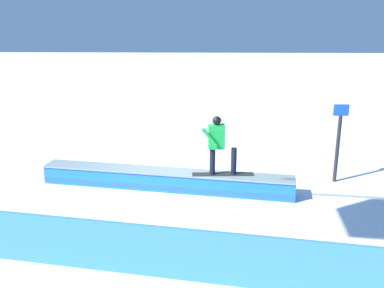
{
  "coord_description": "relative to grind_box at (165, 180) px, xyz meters",
  "views": [
    {
      "loc": [
        -1.11,
        10.17,
        4.13
      ],
      "look_at": [
        -0.75,
        1.12,
        1.56
      ],
      "focal_mm": 38.66,
      "sensor_mm": 36.0,
      "label": 1
    }
  ],
  "objects": [
    {
      "name": "ground_plane",
      "position": [
        0.0,
        0.0,
        -0.23
      ],
      "size": [
        120.0,
        120.0,
        0.0
      ],
      "primitive_type": "plane",
      "color": "white"
    },
    {
      "name": "grind_box",
      "position": [
        0.0,
        0.0,
        0.0
      ],
      "size": [
        6.69,
        1.66,
        0.51
      ],
      "color": "#2070BC",
      "rests_on": "ground_plane"
    },
    {
      "name": "snowboarder",
      "position": [
        -1.38,
        0.25,
        1.11
      ],
      "size": [
        1.58,
        0.46,
        1.52
      ],
      "color": "#252825",
      "rests_on": "grind_box"
    },
    {
      "name": "safety_fence",
      "position": [
        0.0,
        3.95,
        0.24
      ],
      "size": [
        12.11,
        2.0,
        0.95
      ],
      "primitive_type": "cube",
      "rotation": [
        0.0,
        0.0,
        -0.16
      ],
      "color": "#3B85E6",
      "rests_on": "ground_plane"
    },
    {
      "name": "trail_marker",
      "position": [
        -4.64,
        -0.74,
        0.92
      ],
      "size": [
        0.4,
        0.1,
        2.16
      ],
      "color": "#262628",
      "rests_on": "ground_plane"
    }
  ]
}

